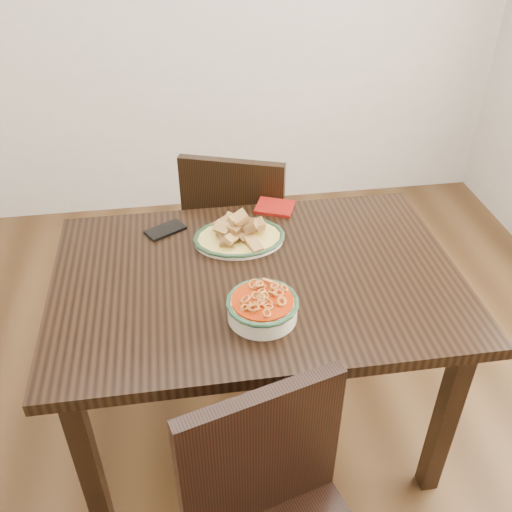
{
  "coord_description": "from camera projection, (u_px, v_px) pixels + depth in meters",
  "views": [
    {
      "loc": [
        -0.16,
        -1.43,
        1.88
      ],
      "look_at": [
        0.06,
        0.01,
        0.81
      ],
      "focal_mm": 40.0,
      "sensor_mm": 36.0,
      "label": 1
    }
  ],
  "objects": [
    {
      "name": "floor",
      "position": [
        242.0,
        424.0,
        2.27
      ],
      "size": [
        3.5,
        3.5,
        0.0
      ],
      "primitive_type": "plane",
      "color": "#3A2512",
      "rests_on": "ground"
    },
    {
      "name": "noodle_bowl",
      "position": [
        262.0,
        305.0,
        1.64
      ],
      "size": [
        0.21,
        0.21,
        0.08
      ],
      "color": "beige",
      "rests_on": "dining_table"
    },
    {
      "name": "chair_far",
      "position": [
        239.0,
        230.0,
        2.49
      ],
      "size": [
        0.54,
        0.54,
        0.89
      ],
      "rotation": [
        0.0,
        0.0,
        2.8
      ],
      "color": "black",
      "rests_on": "ground"
    },
    {
      "name": "napkin",
      "position": [
        275.0,
        207.0,
        2.16
      ],
      "size": [
        0.17,
        0.16,
        0.01
      ],
      "primitive_type": "cube",
      "rotation": [
        0.0,
        0.0,
        -0.39
      ],
      "color": "maroon",
      "rests_on": "dining_table"
    },
    {
      "name": "dining_table",
      "position": [
        257.0,
        296.0,
        1.88
      ],
      "size": [
        1.31,
        0.87,
        0.75
      ],
      "color": "black",
      "rests_on": "ground"
    },
    {
      "name": "smartphone",
      "position": [
        165.0,
        230.0,
        2.03
      ],
      "size": [
        0.16,
        0.13,
        0.01
      ],
      "primitive_type": "cube",
      "rotation": [
        0.0,
        0.0,
        0.52
      ],
      "color": "black",
      "rests_on": "dining_table"
    },
    {
      "name": "fish_plate",
      "position": [
        239.0,
        230.0,
        1.96
      ],
      "size": [
        0.31,
        0.24,
        0.11
      ],
      "color": "beige",
      "rests_on": "dining_table"
    }
  ]
}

